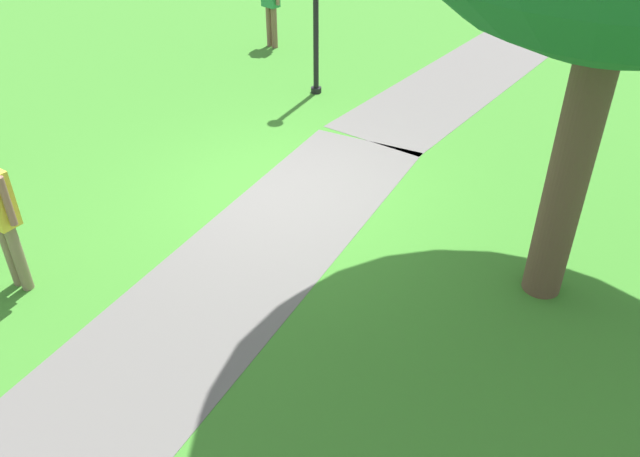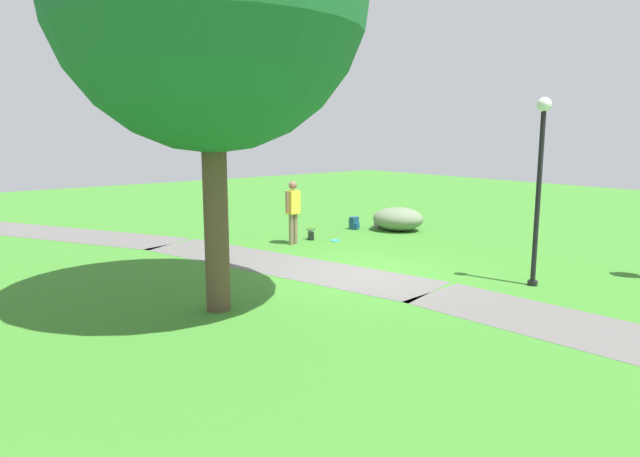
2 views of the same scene
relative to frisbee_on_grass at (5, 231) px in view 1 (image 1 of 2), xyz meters
name	(u,v)px [view 1 (image 1 of 2)]	position (x,y,z in m)	size (l,w,h in m)	color
ground_plane	(290,192)	(-3.18, 2.13, -0.01)	(48.00, 48.00, 0.00)	#397C28
footpath_segment_near	(475,71)	(-9.19, 1.73, -0.01)	(8.12, 2.45, 0.01)	#5F5C5A
footpath_segment_mid	(233,276)	(-1.31, 2.95, -0.01)	(8.21, 3.67, 0.01)	#5F5C5A
frisbee_on_grass	(5,231)	(0.00, 0.00, 0.00)	(0.28, 0.28, 0.02)	#2EACDA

